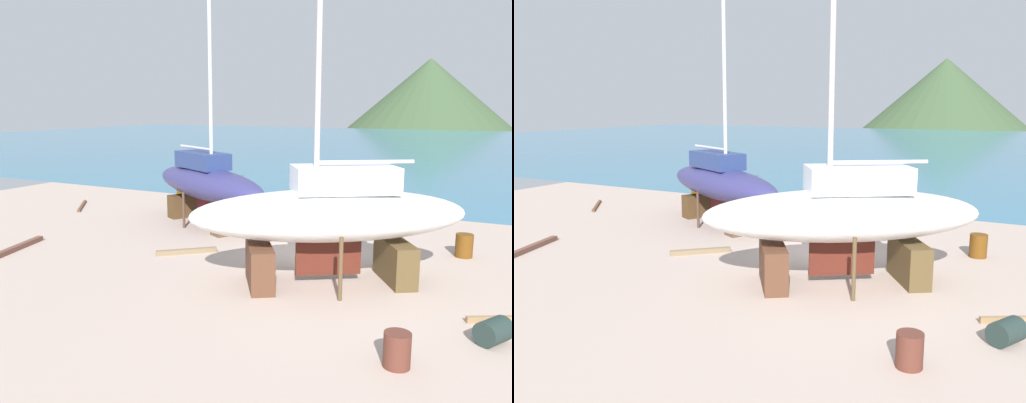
# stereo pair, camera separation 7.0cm
# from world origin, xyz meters

# --- Properties ---
(ground_plane) EXTENTS (45.37, 45.37, 0.00)m
(ground_plane) POSITION_xyz_m (0.00, -3.06, 0.00)
(ground_plane) COLOR #B29C8E
(sea_water) EXTENTS (173.50, 95.29, 0.01)m
(sea_water) POSITION_xyz_m (0.00, 55.93, 0.00)
(sea_water) COLOR teal
(sea_water) RESTS_ON ground
(headland_hill) EXTENTS (81.50, 81.50, 35.10)m
(headland_hill) POSITION_xyz_m (-16.74, 128.41, 0.00)
(headland_hill) COLOR #374D2F
(headland_hill) RESTS_ON ground
(sailboat_large_starboard) EXTENTS (8.58, 6.02, 12.51)m
(sailboat_large_starboard) POSITION_xyz_m (-5.49, 2.07, 1.94)
(sailboat_large_starboard) COLOR brown
(sailboat_large_starboard) RESTS_ON ground
(sailboat_far_slipway) EXTENTS (8.61, 6.89, 15.50)m
(sailboat_far_slipway) POSITION_xyz_m (2.26, -3.07, 2.18)
(sailboat_far_slipway) COLOR #543222
(sailboat_far_slipway) RESTS_ON ground
(worker) EXTENTS (0.49, 0.34, 1.70)m
(worker) POSITION_xyz_m (-9.66, 5.76, 0.88)
(worker) COLOR orange
(worker) RESTS_ON ground
(barrel_tipped_right) EXTENTS (0.80, 0.80, 0.85)m
(barrel_tipped_right) POSITION_xyz_m (5.66, 1.90, 0.42)
(barrel_tipped_right) COLOR #5F370F
(barrel_tipped_right) RESTS_ON ground
(barrel_by_slipway) EXTENTS (0.73, 0.73, 0.76)m
(barrel_by_slipway) POSITION_xyz_m (5.32, -7.43, 0.38)
(barrel_by_slipway) COLOR #562B20
(barrel_by_slipway) RESTS_ON ground
(barrel_blue_faded) EXTENTS (0.90, 0.98, 0.60)m
(barrel_blue_faded) POSITION_xyz_m (7.06, -5.30, 0.30)
(barrel_blue_faded) COLOR #20302D
(barrel_blue_faded) RESTS_ON ground
(timber_plank_near) EXTENTS (1.80, 1.67, 0.18)m
(timber_plank_near) POSITION_xyz_m (-3.54, -2.41, 0.09)
(timber_plank_near) COLOR #7D684B
(timber_plank_near) RESTS_ON ground
(timber_plank_far) EXTENTS (1.35, 0.83, 0.17)m
(timber_plank_far) POSITION_xyz_m (7.04, -3.98, 0.09)
(timber_plank_far) COLOR olive
(timber_plank_far) RESTS_ON ground
(timber_short_cross) EXTENTS (1.01, 2.80, 0.18)m
(timber_short_cross) POSITION_xyz_m (-9.60, -4.90, 0.09)
(timber_short_cross) COLOR brown
(timber_short_cross) RESTS_ON ground
(timber_long_aft) EXTENTS (2.02, 2.46, 0.11)m
(timber_long_aft) POSITION_xyz_m (-13.83, 2.49, 0.05)
(timber_long_aft) COLOR brown
(timber_long_aft) RESTS_ON ground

